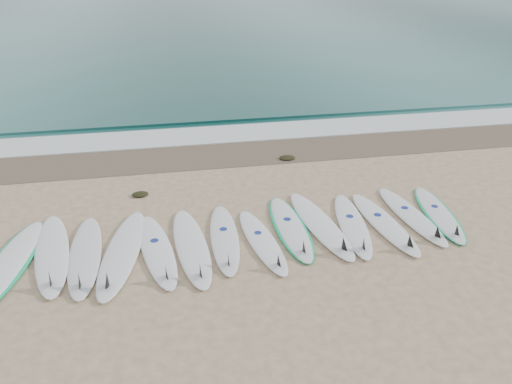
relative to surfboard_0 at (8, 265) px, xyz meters
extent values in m
plane|color=tan|center=(3.99, 0.16, -0.05)|extent=(120.00, 120.00, 0.00)
cube|color=#26605D|center=(3.99, 32.66, -0.04)|extent=(120.00, 55.00, 0.03)
cube|color=brown|center=(3.99, 4.26, -0.05)|extent=(120.00, 1.80, 0.01)
cube|color=silver|center=(3.99, 5.66, -0.03)|extent=(120.00, 1.40, 0.04)
cube|color=#26605D|center=(3.99, 7.16, 0.00)|extent=(120.00, 1.00, 0.10)
ellipsoid|color=white|center=(0.01, 0.05, 0.00)|extent=(0.98, 2.82, 0.09)
ellipsoid|color=#0EC77B|center=(0.01, 0.05, -0.01)|extent=(1.08, 2.85, 0.06)
ellipsoid|color=white|center=(0.65, 0.25, -0.01)|extent=(0.99, 2.78, 0.09)
cone|color=black|center=(0.81, -0.73, 0.15)|extent=(0.27, 0.32, 0.29)
ellipsoid|color=white|center=(1.22, 0.09, -0.01)|extent=(0.65, 2.63, 0.08)
cone|color=black|center=(1.26, -0.86, 0.15)|extent=(0.23, 0.29, 0.28)
ellipsoid|color=white|center=(1.85, 0.06, 0.00)|extent=(1.03, 2.88, 0.09)
cone|color=black|center=(1.69, -0.96, 0.16)|extent=(0.28, 0.34, 0.30)
ellipsoid|color=white|center=(2.44, 0.02, -0.01)|extent=(0.92, 2.55, 0.08)
cone|color=black|center=(2.58, -0.88, 0.14)|extent=(0.25, 0.30, 0.27)
cylinder|color=navy|center=(2.40, 0.26, 0.03)|extent=(0.17, 0.17, 0.01)
ellipsoid|color=white|center=(3.04, 0.03, -0.01)|extent=(0.78, 2.71, 0.09)
cone|color=black|center=(3.12, -0.94, 0.15)|extent=(0.25, 0.30, 0.28)
ellipsoid|color=white|center=(3.65, 0.20, -0.01)|extent=(0.63, 2.46, 0.08)
cone|color=black|center=(3.60, -0.69, 0.13)|extent=(0.22, 0.27, 0.26)
cylinder|color=navy|center=(3.66, 0.43, 0.03)|extent=(0.15, 0.15, 0.01)
ellipsoid|color=white|center=(4.29, -0.03, -0.01)|extent=(0.78, 2.35, 0.07)
cone|color=black|center=(4.41, -0.86, 0.12)|extent=(0.23, 0.27, 0.25)
cylinder|color=navy|center=(4.26, 0.19, 0.03)|extent=(0.15, 0.15, 0.01)
ellipsoid|color=white|center=(4.91, 0.33, -0.01)|extent=(0.53, 2.46, 0.08)
ellipsoid|color=#0EC77B|center=(4.91, 0.33, -0.02)|extent=(0.61, 2.48, 0.06)
cone|color=black|center=(4.92, -0.56, 0.13)|extent=(0.21, 0.26, 0.26)
cylinder|color=navy|center=(4.91, 0.57, 0.03)|extent=(0.14, 0.14, 0.01)
ellipsoid|color=white|center=(5.49, 0.34, -0.01)|extent=(0.89, 2.73, 0.09)
cone|color=black|center=(5.61, -0.63, 0.15)|extent=(0.26, 0.31, 0.29)
ellipsoid|color=white|center=(6.10, 0.22, -0.01)|extent=(0.86, 2.49, 0.08)
cone|color=black|center=(5.97, -0.66, 0.13)|extent=(0.24, 0.29, 0.26)
cylinder|color=navy|center=(6.13, 0.45, 0.03)|extent=(0.16, 0.16, 0.01)
ellipsoid|color=white|center=(6.71, 0.17, -0.01)|extent=(0.73, 2.53, 0.08)
cone|color=black|center=(6.79, -0.74, 0.14)|extent=(0.23, 0.28, 0.27)
cylinder|color=navy|center=(6.68, 0.41, 0.03)|extent=(0.16, 0.16, 0.01)
ellipsoid|color=white|center=(7.35, 0.35, -0.01)|extent=(0.68, 2.48, 0.08)
cone|color=black|center=(7.42, -0.54, 0.13)|extent=(0.23, 0.27, 0.26)
cylinder|color=navy|center=(7.33, 0.58, 0.03)|extent=(0.15, 0.15, 0.01)
ellipsoid|color=white|center=(7.93, 0.31, -0.01)|extent=(0.80, 2.37, 0.08)
ellipsoid|color=#0EC77B|center=(7.93, 0.31, -0.02)|extent=(0.89, 2.40, 0.05)
cone|color=black|center=(7.81, -0.53, 0.12)|extent=(0.23, 0.27, 0.25)
cylinder|color=navy|center=(7.96, 0.54, 0.03)|extent=(0.15, 0.15, 0.01)
ellipsoid|color=black|center=(2.10, 2.27, -0.02)|extent=(0.35, 0.27, 0.07)
ellipsoid|color=black|center=(5.67, 3.63, -0.01)|extent=(0.40, 0.31, 0.08)
camera|label=1|loc=(2.79, -7.49, 4.79)|focal=35.00mm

